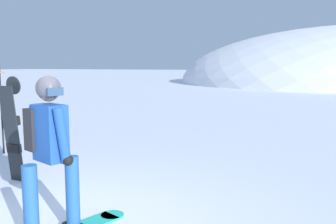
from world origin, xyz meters
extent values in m
cylinder|color=#23B7A3|center=(0.33, 0.74, 0.01)|extent=(0.28, 0.28, 0.02)
cylinder|color=#235699|center=(0.17, 0.22, 0.43)|extent=(0.15, 0.15, 0.82)
cylinder|color=#235699|center=(0.02, -0.23, 0.43)|extent=(0.15, 0.15, 0.82)
cube|color=#1E4C9E|center=(0.09, 0.00, 1.13)|extent=(0.41, 0.32, 0.58)
cylinder|color=#1E4C9E|center=(-0.12, 0.07, 1.13)|extent=(0.15, 0.20, 0.57)
cylinder|color=#1E4C9E|center=(0.31, -0.07, 1.13)|extent=(0.15, 0.20, 0.57)
sphere|color=black|center=(-0.13, 0.11, 0.88)|extent=(0.11, 0.11, 0.11)
sphere|color=black|center=(0.34, -0.04, 0.88)|extent=(0.11, 0.11, 0.11)
cube|color=#232328|center=(-0.10, 0.06, 1.15)|extent=(0.26, 0.32, 0.44)
cube|color=#232328|center=(-0.19, 0.09, 1.07)|extent=(0.12, 0.21, 0.20)
sphere|color=#9E7051|center=(0.09, 0.00, 1.56)|extent=(0.21, 0.21, 0.21)
sphere|color=#4C4C56|center=(0.09, 0.00, 1.59)|extent=(0.25, 0.25, 0.25)
cube|color=navy|center=(0.22, -0.04, 1.56)|extent=(0.08, 0.17, 0.08)
cube|color=black|center=(-1.80, 1.22, 0.76)|extent=(0.28, 0.19, 1.51)
cylinder|color=black|center=(-1.80, 1.30, 1.51)|extent=(0.28, 0.05, 0.28)
cube|color=black|center=(-1.80, 1.25, 0.98)|extent=(0.25, 0.08, 0.15)
cube|color=black|center=(-1.80, 1.25, 0.54)|extent=(0.25, 0.08, 0.15)
cylinder|color=black|center=(-3.51, 2.52, 0.93)|extent=(0.04, 0.04, 1.86)
ellipsoid|color=#4C4742|center=(-4.84, 4.87, 0.00)|extent=(0.72, 0.61, 0.51)
camera|label=1|loc=(2.72, -2.84, 1.81)|focal=39.22mm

